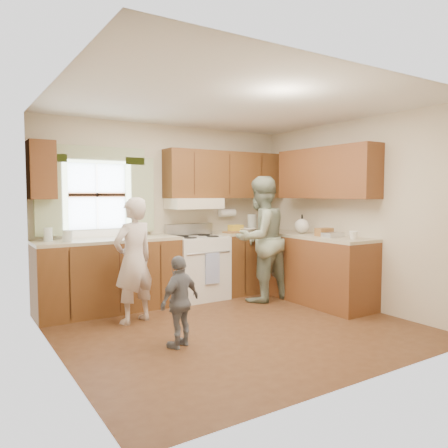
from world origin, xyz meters
TOP-DOWN VIEW (x-y plane):
  - room at (0.00, 0.00)m, footprint 3.80×3.80m
  - kitchen_fixtures at (0.62, 1.08)m, footprint 3.80×2.25m
  - stove at (0.30, 1.44)m, footprint 0.76×0.67m
  - woman_left at (-0.90, 0.80)m, footprint 0.62×0.49m
  - woman_right at (1.00, 0.85)m, footprint 0.94×0.78m
  - child at (-0.82, -0.23)m, footprint 0.58×0.42m

SIDE VIEW (x-z plane):
  - child at x=-0.82m, z-range 0.00..0.91m
  - stove at x=0.30m, z-range -0.07..1.00m
  - woman_left at x=-0.90m, z-range 0.00..1.47m
  - kitchen_fixtures at x=0.62m, z-range -0.24..1.91m
  - woman_right at x=1.00m, z-range 0.00..1.76m
  - room at x=0.00m, z-range -0.65..3.15m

